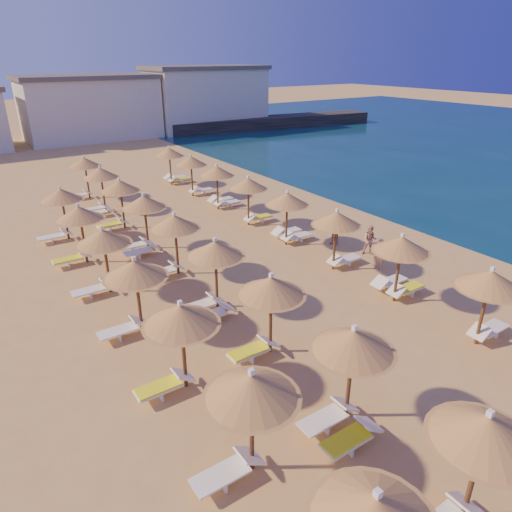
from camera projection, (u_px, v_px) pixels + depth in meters
ground at (342, 310)px, 18.46m from camera, size 220.00×220.00×0.00m
jetty at (273, 122)px, 63.80m from camera, size 30.27×7.99×1.50m
hotel_blocks at (96, 107)px, 54.37m from camera, size 47.81×9.19×8.10m
parasol_row_east at (337, 220)px, 20.98m from camera, size 2.36×39.66×3.04m
parasol_row_west at (215, 250)px, 17.72m from camera, size 2.36×39.66×3.04m
parasol_row_inland at (135, 270)px, 16.07m from camera, size 2.36×24.74×3.04m
loungers at (259, 287)px, 19.58m from camera, size 12.83×38.84×0.66m
beachgoer_a at (380, 254)px, 21.73m from camera, size 0.56×0.66×1.53m
beachgoer_b at (370, 240)px, 23.27m from camera, size 0.95×0.95×1.56m
beachgoer_c at (335, 228)px, 24.59m from camera, size 0.98×1.14×1.84m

